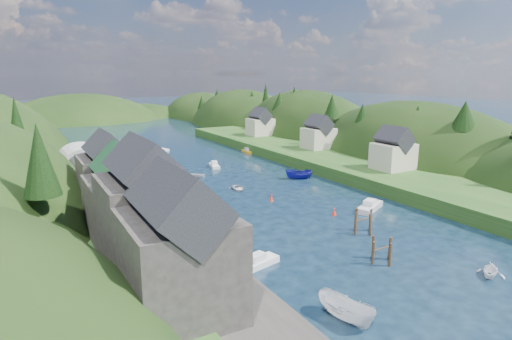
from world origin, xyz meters
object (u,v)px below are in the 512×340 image
piling_cluster_near (381,253)px  channel_buoy_far (271,198)px  channel_buoy_near (334,212)px  piling_cluster_far (363,224)px

piling_cluster_near → channel_buoy_far: (1.62, 26.07, -0.58)m
piling_cluster_near → channel_buoy_far: bearing=86.4°
piling_cluster_near → channel_buoy_near: bearing=68.8°
piling_cluster_near → piling_cluster_far: bearing=59.6°
piling_cluster_far → channel_buoy_near: 7.57m
piling_cluster_near → piling_cluster_far: 9.01m
piling_cluster_far → channel_buoy_far: bearing=99.1°
piling_cluster_far → piling_cluster_near: bearing=-120.4°
piling_cluster_near → piling_cluster_far: piling_cluster_far is taller
piling_cluster_far → channel_buoy_near: piling_cluster_far is taller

